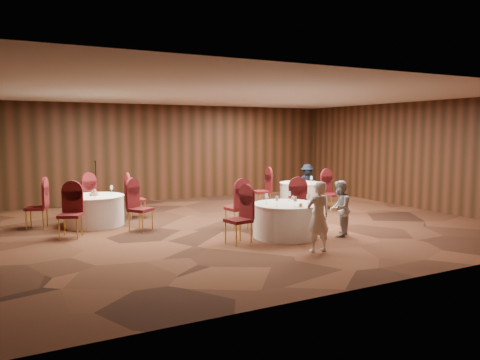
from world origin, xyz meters
name	(u,v)px	position (x,y,z in m)	size (l,w,h in m)	color
ground	(237,225)	(0.00, 0.00, 0.00)	(12.00, 12.00, 0.00)	black
room_shell	(237,146)	(0.00, 0.00, 1.96)	(12.00, 12.00, 12.00)	silver
table_main	(286,220)	(0.39, -1.61, 0.38)	(1.45, 1.45, 0.74)	white
table_left	(94,210)	(-3.11, 1.63, 0.38)	(1.45, 1.45, 0.74)	white
table_right	(301,194)	(3.11, 1.71, 0.38)	(1.30, 1.30, 0.74)	white
chairs_main	(258,211)	(0.10, -0.90, 0.50)	(2.78, 1.94, 1.00)	#460E0F
chairs_left	(94,205)	(-3.11, 1.60, 0.50)	(3.05, 3.05, 1.00)	#460E0F
chairs_right	(296,193)	(2.66, 1.30, 0.50)	(2.06, 2.06, 1.00)	#460E0F
tabletop_main	(294,199)	(0.53, -1.70, 0.84)	(1.03, 1.12, 0.22)	silver
tabletop_left	(94,192)	(-3.10, 1.63, 0.82)	(0.86, 0.87, 0.22)	silver
tabletop_right	(312,178)	(3.30, 1.43, 0.90)	(0.08, 0.08, 0.22)	silver
mic_stand	(97,197)	(-2.67, 3.68, 0.42)	(0.24, 0.24, 1.47)	black
woman_a	(318,217)	(0.23, -2.99, 0.69)	(0.50, 0.33, 1.37)	white
woman_b	(339,208)	(1.48, -2.11, 0.62)	(0.60, 0.47, 1.24)	#ABAAAF
man_c	(307,183)	(3.96, 2.56, 0.61)	(0.79, 0.45, 1.22)	black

